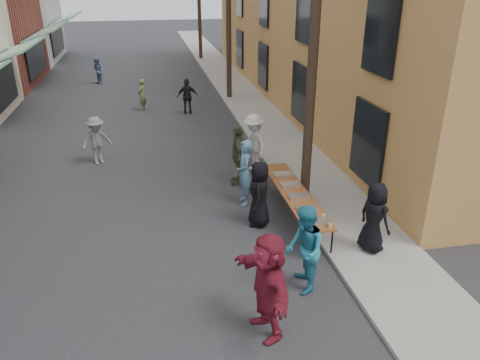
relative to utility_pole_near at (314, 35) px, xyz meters
name	(u,v)px	position (x,y,z in m)	size (l,w,h in m)	color
ground	(153,282)	(-4.30, -3.00, -4.50)	(120.00, 120.00, 0.00)	#28282B
sidewalk	(243,97)	(0.70, 12.00, -4.45)	(2.20, 60.00, 0.10)	gray
utility_pole_near	(314,35)	(0.00, 0.00, 0.00)	(0.26, 0.26, 9.00)	#2D2116
utility_pole_mid	(228,5)	(0.00, 12.00, 0.00)	(0.26, 0.26, 9.00)	#2D2116
serving_table	(295,194)	(-0.61, -0.95, -3.79)	(0.70, 4.00, 0.75)	brown
catering_tray_sausage	(317,222)	(-0.61, -2.60, -3.71)	(0.50, 0.33, 0.08)	maroon
catering_tray_foil_b	(308,209)	(-0.61, -1.95, -3.71)	(0.50, 0.33, 0.08)	#B2B2B7
catering_tray_buns	(299,196)	(-0.61, -1.25, -3.71)	(0.50, 0.33, 0.08)	tan
catering_tray_foil_d	(290,185)	(-0.61, -0.55, -3.71)	(0.50, 0.33, 0.08)	#B2B2B7
catering_tray_buns_end	(283,175)	(-0.61, 0.15, -3.71)	(0.50, 0.33, 0.08)	tan
condiment_jar_a	(312,230)	(-0.83, -2.90, -3.71)	(0.07, 0.07, 0.08)	#A57F26
condiment_jar_b	(311,228)	(-0.83, -2.80, -3.71)	(0.07, 0.07, 0.08)	#A57F26
condiment_jar_c	(309,225)	(-0.83, -2.70, -3.71)	(0.07, 0.07, 0.08)	#A57F26
cup_stack	(330,226)	(-0.41, -2.85, -3.69)	(0.08, 0.08, 0.12)	tan
guest_front_a	(259,194)	(-1.57, -1.04, -3.65)	(0.83, 0.54, 1.70)	black
guest_front_b	(245,173)	(-1.68, 0.19, -3.58)	(0.67, 0.44, 1.84)	#5683A7
guest_front_c	(304,250)	(-1.33, -3.82, -3.58)	(0.89, 0.69, 1.83)	teal
guest_front_d	(254,143)	(-0.90, 2.47, -3.57)	(1.21, 0.69, 1.87)	silver
guest_front_e	(238,155)	(-1.58, 1.58, -3.59)	(1.07, 0.45, 1.83)	#4D5330
guest_queue_back	(268,285)	(-2.34, -4.88, -3.51)	(1.84, 0.58, 1.98)	maroon
server	(374,217)	(0.62, -2.86, -3.58)	(0.80, 0.52, 1.64)	black
passerby_left	(97,141)	(-5.87, 4.07, -3.69)	(1.05, 0.60, 1.62)	slate
passerby_mid	(188,96)	(-2.34, 9.58, -3.71)	(0.93, 0.39, 1.59)	black
passerby_right	(142,95)	(-4.36, 10.55, -3.77)	(0.53, 0.35, 1.46)	#616D3F
passerby_far	(98,71)	(-6.80, 16.78, -3.76)	(0.72, 0.56, 1.48)	#4A658F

